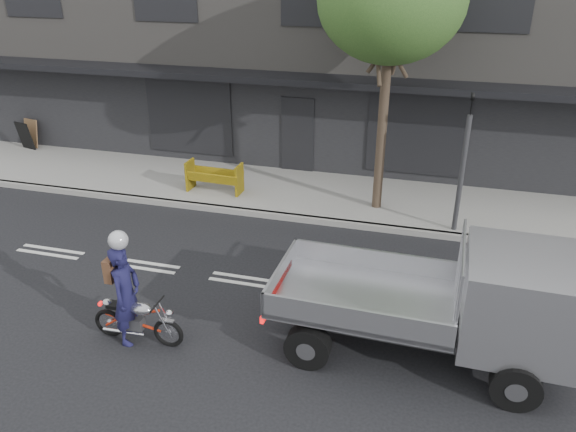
# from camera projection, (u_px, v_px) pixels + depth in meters

# --- Properties ---
(ground) EXTENTS (80.00, 80.00, 0.00)m
(ground) POSITION_uv_depth(u_px,v_px,m) (247.00, 281.00, 11.85)
(ground) COLOR black
(ground) RESTS_ON ground
(sidewalk) EXTENTS (32.00, 3.20, 0.15)m
(sidewalk) POSITION_uv_depth(u_px,v_px,m) (301.00, 193.00, 15.91)
(sidewalk) COLOR gray
(sidewalk) RESTS_ON ground
(kerb) EXTENTS (32.00, 0.20, 0.15)m
(kerb) POSITION_uv_depth(u_px,v_px,m) (286.00, 217.00, 14.52)
(kerb) COLOR gray
(kerb) RESTS_ON ground
(building_main) EXTENTS (26.00, 10.00, 8.00)m
(building_main) POSITION_uv_depth(u_px,v_px,m) (347.00, 21.00, 19.96)
(building_main) COLOR slate
(building_main) RESTS_ON ground
(street_tree) EXTENTS (3.40, 3.40, 6.74)m
(street_tree) POSITION_uv_depth(u_px,v_px,m) (392.00, 1.00, 12.71)
(street_tree) COLOR #382B21
(street_tree) RESTS_ON ground
(traffic_light_pole) EXTENTS (0.12, 0.12, 3.50)m
(traffic_light_pole) POSITION_uv_depth(u_px,v_px,m) (462.00, 172.00, 13.06)
(traffic_light_pole) COLOR #2D2D30
(traffic_light_pole) RESTS_ON ground
(motorcycle) EXTENTS (1.72, 0.50, 0.89)m
(motorcycle) POSITION_uv_depth(u_px,v_px,m) (137.00, 319.00, 9.87)
(motorcycle) COLOR black
(motorcycle) RESTS_ON ground
(rider) EXTENTS (0.45, 0.68, 1.86)m
(rider) POSITION_uv_depth(u_px,v_px,m) (126.00, 295.00, 9.70)
(rider) COLOR #18163E
(rider) RESTS_ON ground
(flatbed_ute) EXTENTS (4.87, 2.12, 2.23)m
(flatbed_ute) POSITION_uv_depth(u_px,v_px,m) (489.00, 301.00, 8.94)
(flatbed_ute) COLOR black
(flatbed_ute) RESTS_ON ground
(construction_barrier) EXTENTS (1.60, 0.70, 0.88)m
(construction_barrier) POSITION_uv_depth(u_px,v_px,m) (211.00, 179.00, 15.46)
(construction_barrier) COLOR yellow
(construction_barrier) RESTS_ON sidewalk
(sandwich_board) EXTENTS (0.68, 0.54, 0.96)m
(sandwich_board) POSITION_uv_depth(u_px,v_px,m) (25.00, 136.00, 18.92)
(sandwich_board) COLOR black
(sandwich_board) RESTS_ON sidewalk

